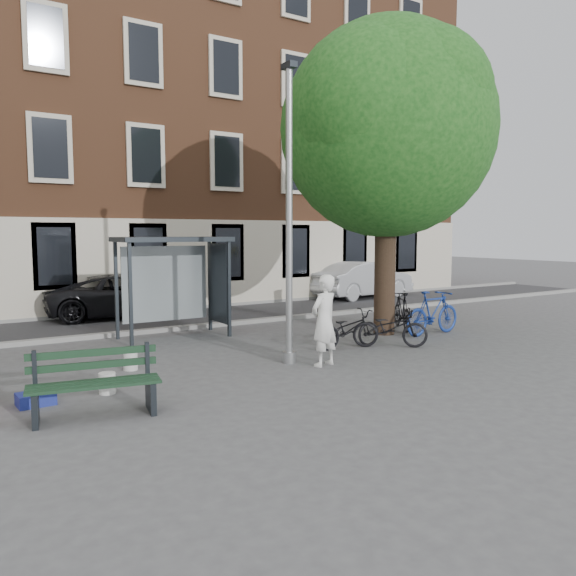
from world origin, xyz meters
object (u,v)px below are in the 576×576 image
Objects in this scene: bike_d at (402,311)px; car_silver at (363,280)px; bench at (95,387)px; notice_sign at (391,270)px; painter at (324,320)px; car_dark at (126,295)px; bike_a at (349,329)px; bike_b at (433,313)px; bus_shelter at (186,264)px; bike_c at (390,328)px; lamppost at (289,230)px.

car_silver is (4.21, 6.68, 0.23)m from bike_d.
notice_sign reaches higher than bench.
painter is 12.44m from car_silver.
bike_d is 0.36× the size of car_dark.
bike_a is 0.37× the size of car_silver.
notice_sign is (6.98, -4.98, 0.86)m from car_dark.
bike_a is 0.87× the size of bike_b.
bus_shelter is at bearing -92.87° from painter.
bike_b is at bearing -38.12° from bike_c.
bike_d is (2.86, 1.19, 0.08)m from bike_a.
bike_a is 3.10m from bike_d.
car_dark is at bearing 94.82° from bus_shelter.
bench is 0.98× the size of bike_b.
bench is 1.10× the size of bike_d.
bike_a is at bearing 52.71° from bike_d.
car_silver is (4.06, 7.70, 0.17)m from bike_b.
notice_sign reaches higher than bike_c.
car_silver reaches higher than bike_a.
bus_shelter is at bearing 106.99° from car_silver.
notice_sign reaches higher than car_dark.
car_silver is at bearing 23.93° from bus_shelter.
lamppost reaches higher than car_dark.
bike_a is 0.35× the size of car_dark.
bench is at bearing 136.60° from bike_c.
lamppost is 1.31× the size of car_silver.
notice_sign is at bearing 34.95° from bench.
bike_a is 0.98× the size of bike_c.
car_dark is (-1.44, 8.99, -0.25)m from painter.
bike_a is (6.29, 1.88, 0.01)m from bench.
bench reaches higher than bike_a.
bike_b is 0.43× the size of car_silver.
painter is 0.40× the size of car_silver.
painter is at bearing 129.72° from bike_a.
bike_a is at bearing 26.70° from bench.
car_dark reaches higher than bike_d.
car_silver is (6.16, 8.33, 0.30)m from bike_c.
bench is 1.10× the size of bike_c.
lamppost is 5.51m from bike_b.
bike_a is 8.42m from car_dark.
painter is (1.08, -4.70, -0.98)m from bus_shelter.
lamppost is 3.72m from bike_c.
bike_c is at bearing 103.70° from bike_b.
bus_shelter is 1.46× the size of bench.
car_silver is 2.22× the size of notice_sign.
bench is 0.39× the size of car_dark.
bench is 6.57m from bike_a.
bike_d is at bearing 19.45° from lamppost.
bus_shelter is at bearing -168.45° from car_dark.
bike_c is 4.69m from notice_sign.
bike_d is 7.90m from car_silver.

